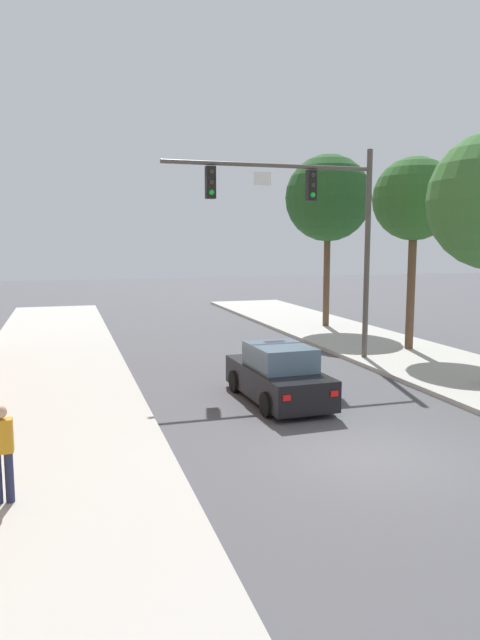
# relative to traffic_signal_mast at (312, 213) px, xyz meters

# --- Properties ---
(ground_plane) EXTENTS (120.00, 120.00, 0.00)m
(ground_plane) POSITION_rel_traffic_signal_mast_xyz_m (-2.41, -8.75, -5.39)
(ground_plane) COLOR #4C4C51
(sidewalk_left) EXTENTS (5.00, 60.00, 0.15)m
(sidewalk_left) POSITION_rel_traffic_signal_mast_xyz_m (-8.91, -8.75, -5.31)
(sidewalk_left) COLOR #B2AFA8
(sidewalk_left) RESTS_ON ground
(traffic_signal_mast) EXTENTS (7.58, 0.38, 7.50)m
(traffic_signal_mast) POSITION_rel_traffic_signal_mast_xyz_m (0.00, 0.00, 0.00)
(traffic_signal_mast) COLOR #514C47
(traffic_signal_mast) RESTS_ON sidewalk_right
(car_lead_black) EXTENTS (1.94, 4.29, 1.60)m
(car_lead_black) POSITION_rel_traffic_signal_mast_xyz_m (-2.82, -4.26, -4.67)
(car_lead_black) COLOR black
(car_lead_black) RESTS_ON ground
(pedestrian_sidewalk_left_walker) EXTENTS (0.36, 0.22, 1.64)m
(pedestrian_sidewalk_left_walker) POSITION_rel_traffic_signal_mast_xyz_m (-9.46, -9.25, -4.33)
(pedestrian_sidewalk_left_walker) COLOR #232847
(pedestrian_sidewalk_left_walker) RESTS_ON sidewalk_left
(street_tree_second) EXTENTS (3.22, 3.22, 7.50)m
(street_tree_second) POSITION_rel_traffic_signal_mast_xyz_m (4.74, 1.03, 0.61)
(street_tree_second) COLOR brown
(street_tree_second) RESTS_ON sidewalk_right
(street_tree_third) EXTENTS (4.26, 4.26, 8.52)m
(street_tree_third) POSITION_rel_traffic_signal_mast_xyz_m (4.31, 7.89, 1.12)
(street_tree_third) COLOR brown
(street_tree_third) RESTS_ON sidewalk_right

